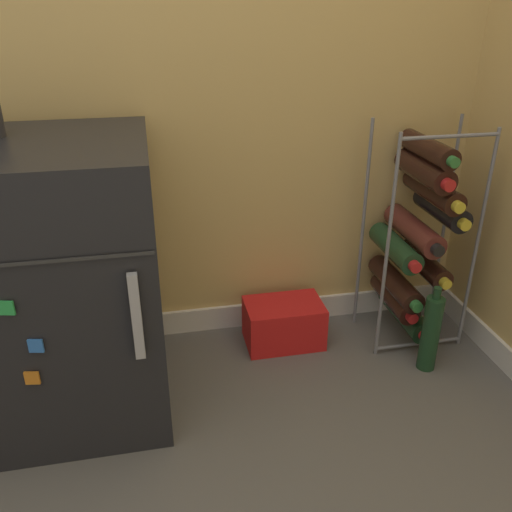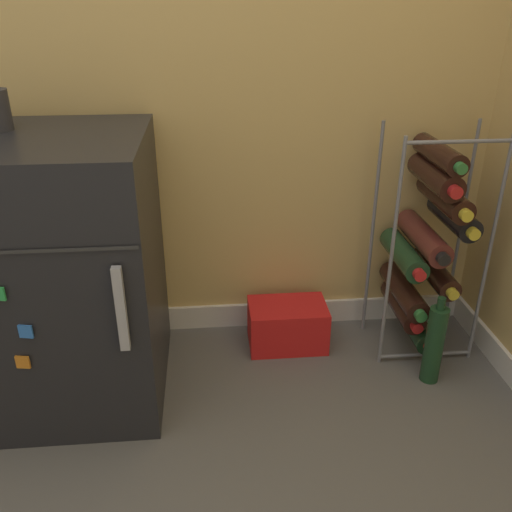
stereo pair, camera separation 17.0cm
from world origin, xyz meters
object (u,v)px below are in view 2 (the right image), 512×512
Objects in this scene: mini_fridge at (61,273)px; soda_box at (287,325)px; wine_rack at (424,247)px; loose_bottle_floor at (434,344)px.

mini_fridge is 0.79m from soda_box.
loose_bottle_floor is (-0.01, -0.21, -0.24)m from wine_rack.
soda_box is at bearing 151.05° from loose_bottle_floor.
soda_box is 0.89× the size of loose_bottle_floor.
mini_fridge is 1.03× the size of wine_rack.
wine_rack is 2.54× the size of loose_bottle_floor.
soda_box is at bearing 175.63° from wine_rack.
mini_fridge reaches higher than soda_box.
wine_rack reaches higher than loose_bottle_floor.
mini_fridge reaches higher than loose_bottle_floor.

